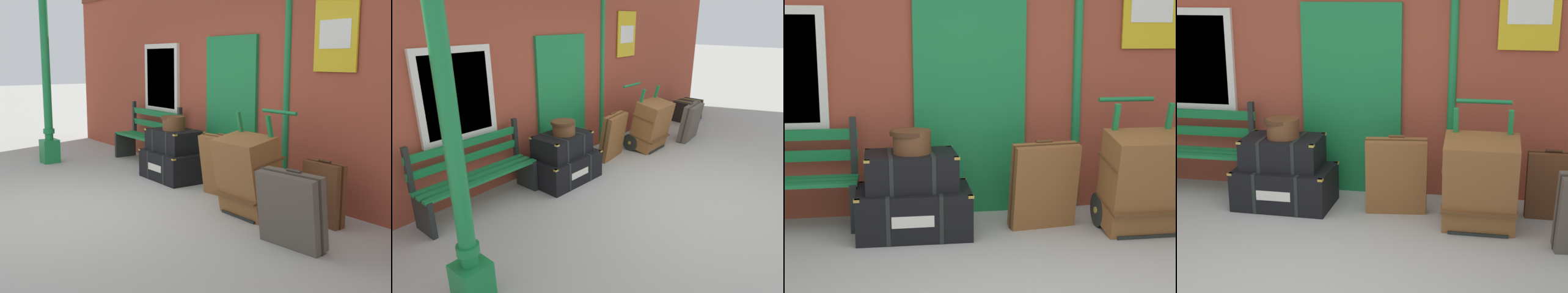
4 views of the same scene
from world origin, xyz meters
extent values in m
plane|color=#A3A099|center=(0.00, 0.00, 0.00)|extent=(60.00, 60.00, 0.00)
cube|color=#9E422D|center=(0.00, 2.60, 1.60)|extent=(10.40, 0.30, 3.20)
cube|color=#197A3D|center=(-0.04, 2.43, 1.05)|extent=(1.10, 0.05, 2.10)
cube|color=#0F4924|center=(-0.04, 2.41, 1.05)|extent=(0.06, 0.02, 2.10)
cube|color=silver|center=(-1.92, 2.43, 1.45)|extent=(1.04, 0.06, 1.16)
cube|color=silver|center=(-1.92, 2.41, 1.45)|extent=(0.88, 0.02, 1.00)
cylinder|color=#197A3D|center=(1.05, 2.45, 1.60)|extent=(0.09, 0.09, 3.14)
cube|color=gold|center=(1.80, 2.43, 2.05)|extent=(0.60, 0.02, 0.84)
cube|color=white|center=(1.80, 2.41, 2.05)|extent=(0.44, 0.01, 0.32)
cube|color=#197A3D|center=(-2.94, 0.76, 0.20)|extent=(0.28, 0.28, 0.40)
cylinder|color=#197A3D|center=(-2.94, 0.76, 1.63)|extent=(0.14, 0.14, 2.46)
cylinder|color=#197A3D|center=(-2.94, 0.76, 0.55)|extent=(0.19, 0.19, 0.08)
cube|color=#197A3D|center=(-1.93, 1.96, 0.45)|extent=(1.60, 0.09, 0.04)
cube|color=#197A3D|center=(-1.93, 2.10, 0.45)|extent=(1.60, 0.09, 0.04)
cube|color=#197A3D|center=(-1.93, 2.24, 0.45)|extent=(1.60, 0.09, 0.04)
cube|color=#197A3D|center=(-1.93, 2.30, 0.65)|extent=(1.60, 0.05, 0.10)
cube|color=#197A3D|center=(-1.93, 2.30, 0.85)|extent=(1.60, 0.05, 0.10)
cube|color=black|center=(-2.69, 2.10, 0.23)|extent=(0.06, 0.40, 0.45)
cube|color=black|center=(-2.69, 2.30, 0.73)|extent=(0.06, 0.06, 0.56)
cube|color=black|center=(-1.17, 2.10, 0.23)|extent=(0.06, 0.40, 0.45)
cube|color=black|center=(-1.17, 2.30, 0.73)|extent=(0.06, 0.06, 0.56)
cube|color=black|center=(-0.64, 1.83, 0.21)|extent=(1.01, 0.66, 0.42)
cube|color=black|center=(-0.86, 1.84, 0.21)|extent=(0.05, 0.65, 0.43)
cube|color=black|center=(-0.41, 1.83, 0.21)|extent=(0.05, 0.65, 0.43)
cube|color=#B79338|center=(-1.12, 1.54, 0.41)|extent=(0.05, 0.05, 0.02)
cube|color=#B79338|center=(-0.16, 1.52, 0.41)|extent=(0.05, 0.05, 0.02)
cube|color=#B79338|center=(-1.11, 2.14, 0.41)|extent=(0.05, 0.05, 0.02)
cube|color=#B79338|center=(-0.15, 2.12, 0.41)|extent=(0.05, 0.05, 0.02)
cube|color=silver|center=(-0.66, 1.51, 0.21)|extent=(0.36, 0.01, 0.10)
cube|color=black|center=(-0.66, 1.86, 0.58)|extent=(0.81, 0.56, 0.32)
cube|color=black|center=(-0.84, 1.85, 0.58)|extent=(0.05, 0.55, 0.33)
cube|color=black|center=(-0.48, 1.86, 0.58)|extent=(0.05, 0.55, 0.33)
cube|color=#B79338|center=(-1.03, 1.60, 0.73)|extent=(0.05, 0.05, 0.02)
cube|color=#B79338|center=(-0.27, 1.62, 0.73)|extent=(0.05, 0.05, 0.02)
cube|color=#B79338|center=(-1.05, 2.10, 0.73)|extent=(0.05, 0.05, 0.02)
cube|color=#B79338|center=(-0.29, 2.12, 0.73)|extent=(0.05, 0.05, 0.02)
cylinder|color=brown|center=(-0.64, 1.84, 0.84)|extent=(0.33, 0.33, 0.20)
cylinder|color=#432715|center=(-0.66, 1.84, 0.92)|extent=(0.35, 0.35, 0.04)
cube|color=black|center=(1.39, 1.51, 0.01)|extent=(0.56, 0.28, 0.03)
cube|color=#197A3D|center=(1.14, 1.71, 0.59)|extent=(0.04, 0.32, 1.18)
cube|color=#197A3D|center=(1.64, 1.71, 0.59)|extent=(0.04, 0.32, 1.18)
cylinder|color=#197A3D|center=(1.39, 1.99, 1.17)|extent=(0.54, 0.04, 0.04)
cylinder|color=black|center=(1.07, 1.77, 0.16)|extent=(0.04, 0.32, 0.32)
cylinder|color=#B79338|center=(1.07, 1.77, 0.16)|extent=(0.07, 0.06, 0.06)
cylinder|color=black|center=(1.71, 1.77, 0.16)|extent=(0.04, 0.32, 0.32)
cylinder|color=#B79338|center=(1.71, 1.77, 0.16)|extent=(0.07, 0.06, 0.06)
cube|color=brown|center=(1.39, 1.53, 0.47)|extent=(0.68, 0.59, 0.95)
cube|color=brown|center=(1.39, 1.53, 0.28)|extent=(0.70, 0.46, 0.11)
cube|color=brown|center=(1.39, 1.53, 0.67)|extent=(0.70, 0.46, 0.11)
cube|color=#51473D|center=(2.39, 1.19, 0.37)|extent=(0.70, 0.37, 0.74)
cylinder|color=#302A24|center=(2.39, 1.21, 0.74)|extent=(0.16, 0.04, 0.03)
cube|color=#2C2721|center=(2.39, 1.19, 0.37)|extent=(0.69, 0.20, 0.73)
cube|color=brown|center=(0.55, 1.80, 0.40)|extent=(0.64, 0.36, 0.81)
cylinder|color=#4F3018|center=(0.55, 1.82, 0.82)|extent=(0.16, 0.05, 0.03)
cube|color=#482C16|center=(0.55, 1.80, 0.40)|extent=(0.64, 0.22, 0.80)
cube|color=brown|center=(2.08, 1.99, 0.34)|extent=(0.48, 0.16, 0.68)
cylinder|color=#3A2112|center=(2.08, 1.99, 0.70)|extent=(0.16, 0.03, 0.03)
cube|color=#351E10|center=(2.08, 1.99, 0.34)|extent=(0.49, 0.03, 0.69)
camera|label=1|loc=(5.69, -2.25, 1.77)|focal=47.45mm
camera|label=2|loc=(-4.15, -1.52, 2.33)|focal=31.89mm
camera|label=3|loc=(-0.84, -3.26, 1.76)|focal=53.91mm
camera|label=4|loc=(1.38, -3.84, 2.27)|focal=54.48mm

